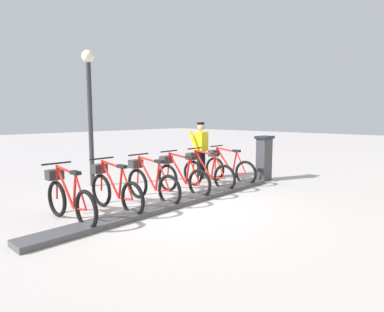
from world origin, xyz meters
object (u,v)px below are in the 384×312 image
object	(u,v)px
payment_kiosk	(264,157)
bike_docked_0	(228,167)
bike_docked_3	(150,182)
bike_docked_1	(206,171)
lamp_post	(89,97)
bike_docked_2	(181,176)
bike_docked_4	(114,189)
worker_near_rack	(201,148)
bike_docked_5	(68,198)

from	to	relation	value
payment_kiosk	bike_docked_0	world-z (taller)	payment_kiosk
bike_docked_3	payment_kiosk	bearing A→B (deg)	-98.68
bike_docked_0	bike_docked_1	world-z (taller)	same
lamp_post	bike_docked_3	bearing A→B (deg)	179.80
bike_docked_1	bike_docked_2	xyz separation A→B (m)	(0.00, 0.93, 0.00)
bike_docked_1	bike_docked_2	bearing A→B (deg)	90.00
bike_docked_4	worker_near_rack	xyz separation A→B (m)	(0.96, -3.67, 0.48)
bike_docked_3	bike_docked_4	world-z (taller)	same
payment_kiosk	worker_near_rack	size ratio (longest dim) A/B	0.77
bike_docked_5	bike_docked_3	bearing A→B (deg)	-90.00
bike_docked_0	bike_docked_4	world-z (taller)	same
bike_docked_3	bike_docked_4	xyz separation A→B (m)	(0.00, 0.93, 0.00)
payment_kiosk	lamp_post	world-z (taller)	lamp_post
bike_docked_0	bike_docked_5	world-z (taller)	same
bike_docked_0	worker_near_rack	distance (m)	1.07
bike_docked_3	worker_near_rack	bearing A→B (deg)	-70.82
payment_kiosk	lamp_post	bearing A→B (deg)	51.72
bike_docked_4	worker_near_rack	distance (m)	3.83
bike_docked_2	bike_docked_4	xyz separation A→B (m)	(0.00, 1.85, 0.00)
bike_docked_2	bike_docked_3	bearing A→B (deg)	90.00
bike_docked_0	bike_docked_1	bearing A→B (deg)	90.00
bike_docked_0	bike_docked_2	xyz separation A→B (m)	(0.00, 1.85, 0.00)
payment_kiosk	bike_docked_4	distance (m)	4.71
bike_docked_0	payment_kiosk	bearing A→B (deg)	-120.56
bike_docked_1	bike_docked_3	world-z (taller)	same
bike_docked_5	bike_docked_0	bearing A→B (deg)	-90.00
payment_kiosk	bike_docked_1	xyz separation A→B (m)	(0.57, 1.89, -0.24)
bike_docked_0	lamp_post	distance (m)	4.12
lamp_post	worker_near_rack	bearing A→B (deg)	-117.46
bike_docked_1	worker_near_rack	bearing A→B (deg)	-43.11
worker_near_rack	bike_docked_3	bearing A→B (deg)	109.18
bike_docked_5	worker_near_rack	bearing A→B (deg)	-78.26
payment_kiosk	bike_docked_1	distance (m)	1.99
bike_docked_0	lamp_post	world-z (taller)	lamp_post
bike_docked_3	bike_docked_2	bearing A→B (deg)	-90.00
bike_docked_0	bike_docked_5	size ratio (longest dim) A/B	1.00
bike_docked_3	bike_docked_4	size ratio (longest dim) A/B	1.00
bike_docked_2	bike_docked_3	size ratio (longest dim) A/B	1.00
bike_docked_2	bike_docked_3	distance (m)	0.93
bike_docked_3	bike_docked_4	bearing A→B (deg)	90.00
bike_docked_1	payment_kiosk	bearing A→B (deg)	-106.79
bike_docked_1	bike_docked_4	xyz separation A→B (m)	(0.00, 2.78, 0.00)
bike_docked_2	worker_near_rack	distance (m)	2.11
bike_docked_2	lamp_post	distance (m)	3.18
bike_docked_3	worker_near_rack	xyz separation A→B (m)	(0.96, -2.75, 0.48)
payment_kiosk	worker_near_rack	world-z (taller)	worker_near_rack
bike_docked_5	bike_docked_2	bearing A→B (deg)	-90.00
bike_docked_4	lamp_post	world-z (taller)	lamp_post
bike_docked_0	bike_docked_3	size ratio (longest dim) A/B	1.00
payment_kiosk	bike_docked_3	bearing A→B (deg)	81.32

